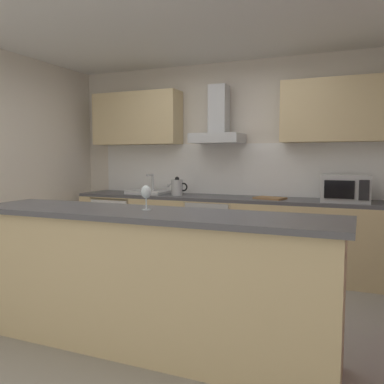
# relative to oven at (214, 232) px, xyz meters

# --- Properties ---
(ground) EXTENTS (5.43, 4.75, 0.02)m
(ground) POSITION_rel_oven_xyz_m (0.11, -1.53, -0.47)
(ground) COLOR gray
(ceiling) EXTENTS (5.43, 4.75, 0.02)m
(ceiling) POSITION_rel_oven_xyz_m (0.11, -1.53, 2.15)
(ceiling) COLOR white
(wall_back) EXTENTS (5.43, 0.12, 2.60)m
(wall_back) POSITION_rel_oven_xyz_m (0.11, 0.41, 0.84)
(wall_back) COLOR silver
(wall_back) RESTS_ON ground
(backsplash_tile) EXTENTS (3.76, 0.02, 0.66)m
(backsplash_tile) POSITION_rel_oven_xyz_m (0.11, 0.33, 0.77)
(backsplash_tile) COLOR white
(counter_back) EXTENTS (3.90, 0.60, 0.90)m
(counter_back) POSITION_rel_oven_xyz_m (0.11, 0.03, -0.01)
(counter_back) COLOR #D1B784
(counter_back) RESTS_ON ground
(counter_island) EXTENTS (2.76, 0.64, 1.01)m
(counter_island) POSITION_rel_oven_xyz_m (0.27, -2.20, 0.05)
(counter_island) COLOR #D1B784
(counter_island) RESTS_ON ground
(upper_cabinets) EXTENTS (3.84, 0.32, 0.70)m
(upper_cabinets) POSITION_rel_oven_xyz_m (0.11, 0.18, 1.45)
(upper_cabinets) COLOR #D1B784
(oven) EXTENTS (0.60, 0.62, 0.80)m
(oven) POSITION_rel_oven_xyz_m (0.00, 0.00, 0.00)
(oven) COLOR slate
(oven) RESTS_ON ground
(refrigerator) EXTENTS (0.58, 0.60, 0.85)m
(refrigerator) POSITION_rel_oven_xyz_m (-1.37, -0.00, -0.03)
(refrigerator) COLOR white
(refrigerator) RESTS_ON ground
(microwave) EXTENTS (0.50, 0.38, 0.30)m
(microwave) POSITION_rel_oven_xyz_m (1.52, -0.03, 0.59)
(microwave) COLOR #B7BABC
(microwave) RESTS_ON counter_back
(sink) EXTENTS (0.50, 0.40, 0.26)m
(sink) POSITION_rel_oven_xyz_m (-0.93, 0.01, 0.47)
(sink) COLOR silver
(sink) RESTS_ON counter_back
(kettle) EXTENTS (0.29, 0.15, 0.24)m
(kettle) POSITION_rel_oven_xyz_m (-0.49, -0.03, 0.55)
(kettle) COLOR #B7BABC
(kettle) RESTS_ON counter_back
(range_hood) EXTENTS (0.62, 0.45, 0.72)m
(range_hood) POSITION_rel_oven_xyz_m (-0.00, 0.13, 1.33)
(range_hood) COLOR #B7BABC
(wine_glass) EXTENTS (0.08, 0.08, 0.18)m
(wine_glass) POSITION_rel_oven_xyz_m (0.24, -2.14, 0.67)
(wine_glass) COLOR silver
(wine_glass) RESTS_ON counter_island
(chopping_board) EXTENTS (0.39, 0.31, 0.02)m
(chopping_board) POSITION_rel_oven_xyz_m (0.70, -0.02, 0.45)
(chopping_board) COLOR #9E7247
(chopping_board) RESTS_ON counter_back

